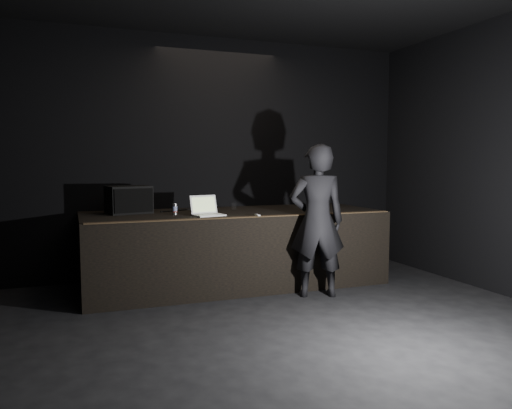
{
  "coord_description": "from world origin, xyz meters",
  "views": [
    {
      "loc": [
        -2.07,
        -3.72,
        1.69
      ],
      "look_at": [
        0.17,
        2.3,
        1.13
      ],
      "focal_mm": 35.0,
      "sensor_mm": 36.0,
      "label": 1
    }
  ],
  "objects_px": {
    "stage_riser": "(234,248)",
    "beer_can": "(175,209)",
    "laptop": "(207,210)",
    "person": "(317,221)",
    "stage_monitor": "(129,200)"
  },
  "relations": [
    {
      "from": "stage_riser",
      "to": "beer_can",
      "type": "xyz_separation_m",
      "value": [
        -0.83,
        -0.12,
        0.57
      ]
    },
    {
      "from": "laptop",
      "to": "person",
      "type": "distance_m",
      "value": 1.4
    },
    {
      "from": "stage_monitor",
      "to": "person",
      "type": "xyz_separation_m",
      "value": [
        2.14,
        -1.21,
        -0.23
      ]
    },
    {
      "from": "stage_riser",
      "to": "stage_monitor",
      "type": "height_order",
      "value": "stage_monitor"
    },
    {
      "from": "stage_monitor",
      "to": "laptop",
      "type": "height_order",
      "value": "stage_monitor"
    },
    {
      "from": "stage_monitor",
      "to": "person",
      "type": "distance_m",
      "value": 2.47
    },
    {
      "from": "stage_riser",
      "to": "laptop",
      "type": "bearing_deg",
      "value": -145.04
    },
    {
      "from": "stage_riser",
      "to": "beer_can",
      "type": "relative_size",
      "value": 27.58
    },
    {
      "from": "stage_riser",
      "to": "beer_can",
      "type": "distance_m",
      "value": 1.01
    },
    {
      "from": "beer_can",
      "to": "person",
      "type": "relative_size",
      "value": 0.08
    },
    {
      "from": "stage_riser",
      "to": "stage_monitor",
      "type": "distance_m",
      "value": 1.55
    },
    {
      "from": "beer_can",
      "to": "person",
      "type": "height_order",
      "value": "person"
    },
    {
      "from": "laptop",
      "to": "person",
      "type": "relative_size",
      "value": 0.22
    },
    {
      "from": "stage_monitor",
      "to": "laptop",
      "type": "xyz_separation_m",
      "value": [
        0.9,
        -0.59,
        -0.12
      ]
    },
    {
      "from": "stage_monitor",
      "to": "person",
      "type": "bearing_deg",
      "value": -42.42
    }
  ]
}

